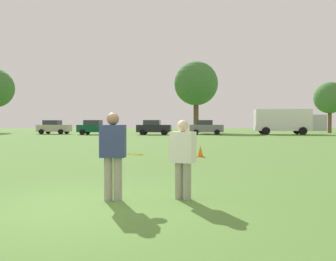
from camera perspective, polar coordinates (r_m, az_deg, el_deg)
ground_plane at (r=6.42m, az=-13.93°, el=-11.90°), size 184.98×184.98×0.00m
player_thrower at (r=6.61m, az=-8.97°, el=-3.36°), size 0.47×0.28×1.65m
player_defender at (r=6.68m, az=2.46°, el=-4.02°), size 0.52×0.42×1.51m
frisbee at (r=6.34m, az=-5.25°, el=-3.92°), size 0.27×0.27×0.07m
traffic_cone at (r=15.10m, az=5.30°, el=-3.43°), size 0.32×0.32×0.48m
parked_car_near_left at (r=48.41m, az=-18.13°, el=0.54°), size 4.27×2.34×1.82m
parked_car_mid_left at (r=44.52m, az=-11.88°, el=0.52°), size 4.27×2.34×1.82m
parked_car_center at (r=43.29m, az=-2.36°, el=0.53°), size 4.27×2.34×1.82m
parked_car_mid_right at (r=44.29m, az=6.22°, el=0.54°), size 4.27×2.34×1.82m
box_truck at (r=46.70m, az=18.86°, el=1.53°), size 8.58×3.22×3.18m
tree_west_maple at (r=53.44m, az=4.60°, el=7.61°), size 6.62×6.62×10.75m
tree_center_elm at (r=56.83m, az=24.91°, el=4.84°), size 4.60×4.60×7.48m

